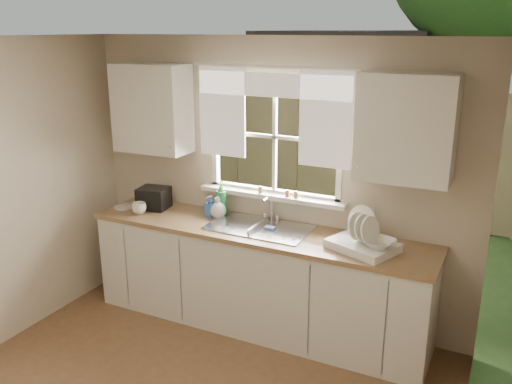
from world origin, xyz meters
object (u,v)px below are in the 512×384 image
at_px(cup, 139,208).
at_px(black_appliance, 154,198).
at_px(dish_rack, 363,242).
at_px(soap_bottle_a, 221,198).

height_order(cup, black_appliance, black_appliance).
xyz_separation_m(dish_rack, cup, (-2.08, -0.09, -0.01)).
bearing_deg(cup, black_appliance, 95.33).
relative_size(soap_bottle_a, cup, 2.37).
xyz_separation_m(dish_rack, soap_bottle_a, (-1.38, 0.22, 0.10)).
distance_m(soap_bottle_a, cup, 0.77).
relative_size(dish_rack, soap_bottle_a, 1.86).
bearing_deg(black_appliance, cup, -106.58).
relative_size(cup, black_appliance, 0.49).
bearing_deg(dish_rack, soap_bottle_a, 171.11).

